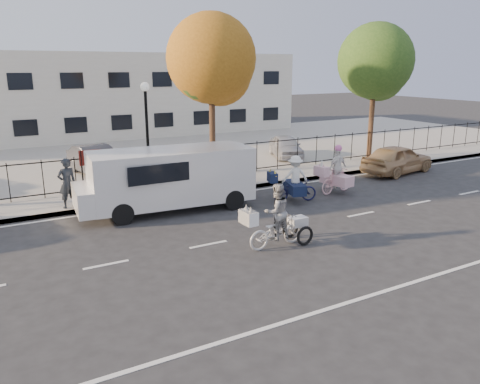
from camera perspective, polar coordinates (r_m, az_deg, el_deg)
ground at (r=13.93m, az=-3.86°, el=-6.41°), size 120.00×120.00×0.00m
road_markings at (r=13.93m, az=-3.86°, el=-6.39°), size 60.00×9.52×0.01m
curb at (r=18.37m, az=-10.63°, el=-1.03°), size 60.00×0.10×0.15m
sidewalk at (r=19.34m, az=-11.63°, el=-0.27°), size 60.00×2.20×0.15m
parking_lot at (r=27.76m, az=-17.28°, el=4.00°), size 60.00×15.60×0.15m
iron_fence at (r=20.17m, az=-12.71°, el=2.71°), size 58.00×0.06×1.50m
building at (r=37.21m, az=-20.99°, el=10.91°), size 34.00×10.00×6.00m
lamppost at (r=19.59m, az=-11.33°, el=9.00°), size 0.36×0.36×4.33m
street_sign at (r=19.26m, az=-17.73°, el=3.36°), size 0.85×0.06×1.80m
zebra_trike at (r=13.56m, az=4.46°, el=-3.75°), size 2.20×0.84×1.89m
unicorn_bike at (r=19.64m, az=11.66°, el=1.99°), size 2.04×1.44×2.02m
bull_bike at (r=18.17m, az=6.62°, el=1.05°), size 2.00×1.41×1.80m
white_van at (r=17.04m, az=-8.65°, el=1.81°), size 6.41×2.56×2.23m
gold_sedan at (r=24.13m, az=18.64°, el=3.83°), size 4.39×2.34×1.42m
pedestrian at (r=17.79m, az=-20.34°, el=1.02°), size 0.74×0.56×1.81m
lot_car_c at (r=22.89m, az=-17.08°, el=3.69°), size 2.13×4.31×1.36m
lot_car_d at (r=26.40m, az=5.62°, el=5.57°), size 2.63×3.84×1.21m
tree_mid at (r=22.07m, az=-3.24°, el=15.42°), size 4.07×4.07×7.47m
tree_east at (r=26.95m, az=16.30°, el=14.66°), size 4.02×4.02×7.37m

